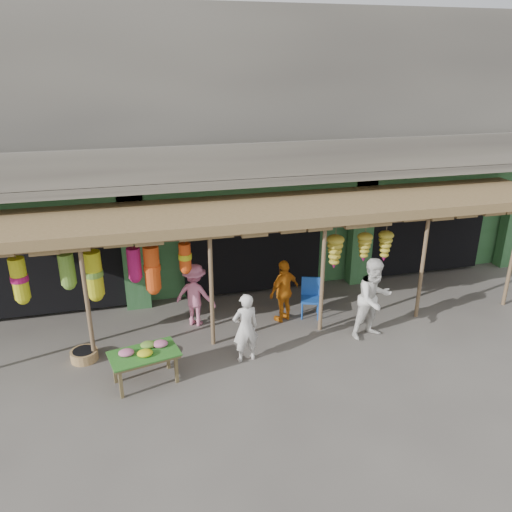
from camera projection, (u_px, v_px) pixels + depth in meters
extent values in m
plane|color=#514C47|center=(276.00, 330.00, 11.51)|extent=(80.00, 80.00, 0.00)
cube|color=gray|center=(228.00, 91.00, 14.18)|extent=(16.00, 6.00, 4.00)
cube|color=#2D6033|center=(229.00, 208.00, 15.60)|extent=(16.00, 5.70, 3.00)
cube|color=gray|center=(258.00, 179.00, 11.83)|extent=(16.00, 0.90, 0.22)
cube|color=gray|center=(262.00, 161.00, 11.28)|extent=(16.00, 0.10, 0.80)
cube|color=#2D6033|center=(254.00, 189.00, 12.31)|extent=(16.00, 0.35, 0.35)
cube|color=yellow|center=(38.00, 208.00, 11.10)|extent=(1.70, 0.06, 0.55)
cube|color=#B21414|center=(37.00, 208.00, 11.07)|extent=(1.30, 0.02, 0.30)
cube|color=black|center=(52.00, 251.00, 12.54)|extent=(3.60, 2.00, 2.50)
cube|color=black|center=(245.00, 234.00, 13.72)|extent=(3.60, 2.00, 2.50)
cube|color=black|center=(408.00, 221.00, 14.89)|extent=(3.60, 2.00, 2.50)
cube|color=#2D6033|center=(134.00, 251.00, 12.10)|extent=(0.60, 0.35, 3.00)
cube|color=#2D6033|center=(361.00, 231.00, 13.51)|extent=(0.60, 0.35, 3.00)
cylinder|color=brown|center=(87.00, 304.00, 9.92)|extent=(0.09, 0.09, 2.60)
cylinder|color=brown|center=(211.00, 290.00, 10.50)|extent=(0.09, 0.09, 2.60)
cylinder|color=brown|center=(322.00, 278.00, 11.09)|extent=(0.09, 0.09, 2.60)
cylinder|color=brown|center=(422.00, 267.00, 11.68)|extent=(0.09, 0.09, 2.60)
cylinder|color=brown|center=(512.00, 257.00, 12.26)|extent=(0.09, 0.09, 2.60)
cylinder|color=brown|center=(269.00, 231.00, 10.36)|extent=(12.90, 0.08, 0.08)
cylinder|color=brown|center=(134.00, 243.00, 10.13)|extent=(5.50, 0.06, 0.06)
cube|color=brown|center=(266.00, 208.00, 11.34)|extent=(14.00, 2.70, 0.22)
cube|color=brown|center=(121.00, 385.00, 9.12)|extent=(0.07, 0.07, 0.56)
cube|color=brown|center=(176.00, 370.00, 9.56)|extent=(0.07, 0.07, 0.56)
cube|color=brown|center=(115.00, 370.00, 9.56)|extent=(0.07, 0.07, 0.56)
cube|color=brown|center=(168.00, 356.00, 10.00)|extent=(0.07, 0.07, 0.56)
cube|color=brown|center=(144.00, 356.00, 9.44)|extent=(1.36, 0.95, 0.05)
cube|color=#26661E|center=(144.00, 354.00, 9.43)|extent=(1.41, 1.00, 0.03)
ellipsoid|color=#D36998|center=(126.00, 353.00, 9.35)|extent=(0.30, 0.25, 0.12)
ellipsoid|color=yellow|center=(145.00, 353.00, 9.33)|extent=(0.30, 0.25, 0.12)
ellipsoid|color=#D36998|center=(160.00, 344.00, 9.64)|extent=(0.30, 0.25, 0.12)
ellipsoid|color=#6C9F35|center=(148.00, 345.00, 9.61)|extent=(0.30, 0.25, 0.12)
cylinder|color=#1949A7|center=(302.00, 311.00, 11.93)|extent=(0.04, 0.04, 0.43)
cylinder|color=#1949A7|center=(318.00, 312.00, 11.90)|extent=(0.04, 0.04, 0.43)
cylinder|color=#1949A7|center=(302.00, 304.00, 12.28)|extent=(0.04, 0.04, 0.43)
cylinder|color=#1949A7|center=(318.00, 305.00, 12.25)|extent=(0.04, 0.04, 0.43)
cube|color=#1949A7|center=(310.00, 299.00, 12.00)|extent=(0.57, 0.57, 0.05)
cube|color=#1949A7|center=(311.00, 286.00, 12.11)|extent=(0.44, 0.19, 0.48)
cylinder|color=#A28149|center=(84.00, 355.00, 10.35)|extent=(0.72, 0.72, 0.22)
cylinder|color=#A5714D|center=(156.00, 351.00, 10.52)|extent=(0.45, 0.45, 0.18)
imported|color=silver|center=(246.00, 328.00, 10.12)|extent=(0.59, 0.43, 1.51)
imported|color=white|center=(374.00, 299.00, 10.95)|extent=(1.04, 0.89, 1.87)
imported|color=#CA6C13|center=(284.00, 291.00, 11.71)|extent=(0.97, 0.75, 1.53)
imported|color=pink|center=(195.00, 295.00, 11.54)|extent=(1.12, 0.99, 1.51)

